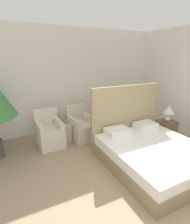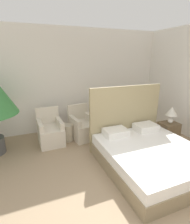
% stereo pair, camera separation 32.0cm
% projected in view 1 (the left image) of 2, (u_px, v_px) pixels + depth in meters
% --- Properties ---
extents(wall_back, '(10.00, 0.06, 2.90)m').
position_uv_depth(wall_back, '(66.00, 81.00, 5.01)').
color(wall_back, white).
rests_on(wall_back, ground_plane).
extents(bed, '(1.82, 2.02, 1.49)m').
position_uv_depth(bed, '(150.00, 150.00, 3.58)').
color(bed, '#8C7A5B').
rests_on(bed, ground_plane).
extents(armchair_near_window_left, '(0.60, 0.73, 0.87)m').
position_uv_depth(armchair_near_window_left, '(50.00, 134.00, 4.32)').
color(armchair_near_window_left, beige).
rests_on(armchair_near_window_left, ground_plane).
extents(armchair_near_window_right, '(0.66, 0.78, 0.87)m').
position_uv_depth(armchair_near_window_right, '(82.00, 128.00, 4.69)').
color(armchair_near_window_right, beige).
rests_on(armchair_near_window_right, ground_plane).
extents(nightstand, '(0.44, 0.38, 0.53)m').
position_uv_depth(nightstand, '(166.00, 130.00, 4.61)').
color(nightstand, brown).
rests_on(nightstand, ground_plane).
extents(table_lamp, '(0.29, 0.29, 0.42)m').
position_uv_depth(table_lamp, '(169.00, 110.00, 4.43)').
color(table_lamp, white).
rests_on(table_lamp, nightstand).
extents(side_table, '(0.30, 0.30, 0.44)m').
position_uv_depth(side_table, '(67.00, 133.00, 4.52)').
color(side_table, '#B7AD93').
rests_on(side_table, ground_plane).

